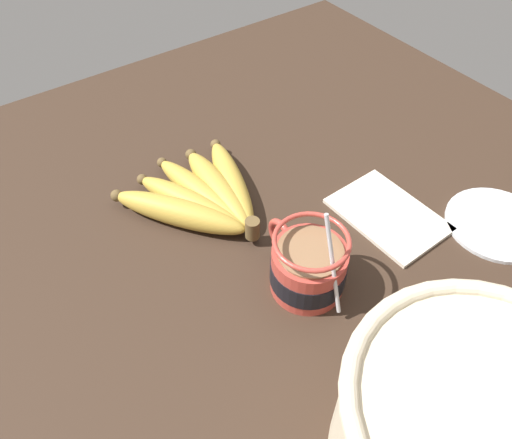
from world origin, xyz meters
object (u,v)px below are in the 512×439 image
object	(u,v)px
coffee_mug	(308,267)
banana_bunch	(204,196)
small_plate	(497,224)
woven_basket	(470,438)

from	to	relation	value
coffee_mug	banana_bunch	size ratio (longest dim) A/B	0.67
coffee_mug	banana_bunch	xyz separation A→B (cm)	(19.65, 3.10, -1.80)
banana_bunch	small_plate	distance (cm)	41.86
banana_bunch	coffee_mug	bearing A→B (deg)	-171.04
woven_basket	banana_bunch	bearing A→B (deg)	0.62
banana_bunch	woven_basket	xyz separation A→B (cm)	(-44.44, -0.48, 6.01)
woven_basket	small_plate	distance (cm)	36.39
woven_basket	small_plate	size ratio (longest dim) A/B	1.70
small_plate	coffee_mug	bearing A→B (deg)	74.98
coffee_mug	woven_basket	size ratio (longest dim) A/B	0.60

